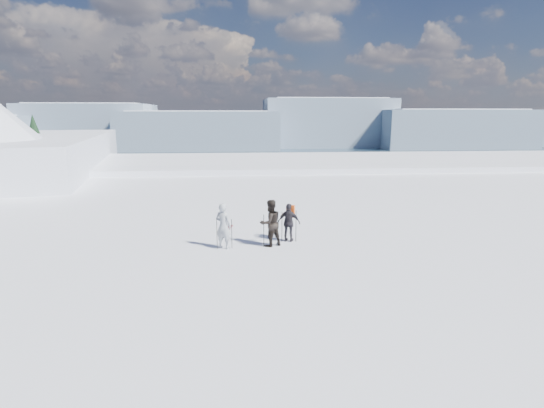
# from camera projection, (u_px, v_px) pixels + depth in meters

# --- Properties ---
(lake_basin) EXTENTS (820.00, 820.00, 71.62)m
(lake_basin) POSITION_uv_depth(u_px,v_px,m) (267.00, 227.00, 44.14)
(lake_basin) COLOR white
(lake_basin) RESTS_ON ground
(far_mountain_range) EXTENTS (770.00, 110.00, 53.00)m
(far_mountain_range) POSITION_uv_depth(u_px,v_px,m) (266.00, 126.00, 460.90)
(far_mountain_range) COLOR slate
(far_mountain_range) RESTS_ON ground
(skier_grey) EXTENTS (0.75, 0.67, 1.73)m
(skier_grey) POSITION_uv_depth(u_px,v_px,m) (223.00, 226.00, 15.77)
(skier_grey) COLOR #9DA3AB
(skier_grey) RESTS_ON ground
(skier_dark) EXTENTS (1.09, 1.01, 1.80)m
(skier_dark) POSITION_uv_depth(u_px,v_px,m) (270.00, 223.00, 16.06)
(skier_dark) COLOR black
(skier_dark) RESTS_ON ground
(skier_pack) EXTENTS (0.97, 0.66, 1.53)m
(skier_pack) POSITION_uv_depth(u_px,v_px,m) (289.00, 223.00, 16.66)
(skier_pack) COLOR black
(skier_pack) RESTS_ON ground
(backpack) EXTENTS (0.37, 0.28, 0.47)m
(backpack) POSITION_uv_depth(u_px,v_px,m) (291.00, 196.00, 16.69)
(backpack) COLOR #E54F15
(backpack) RESTS_ON skier_pack
(ski_poles) EXTENTS (3.09, 0.76, 1.36)m
(ski_poles) POSITION_uv_depth(u_px,v_px,m) (263.00, 230.00, 16.16)
(ski_poles) COLOR black
(ski_poles) RESTS_ON ground
(skis_loose) EXTENTS (0.61, 1.68, 0.03)m
(skis_loose) POSITION_uv_depth(u_px,v_px,m) (226.00, 230.00, 18.36)
(skis_loose) COLOR black
(skis_loose) RESTS_ON ground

